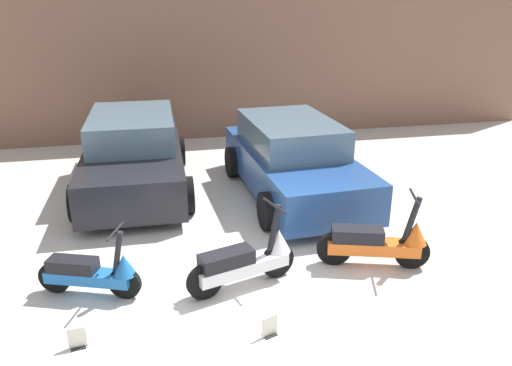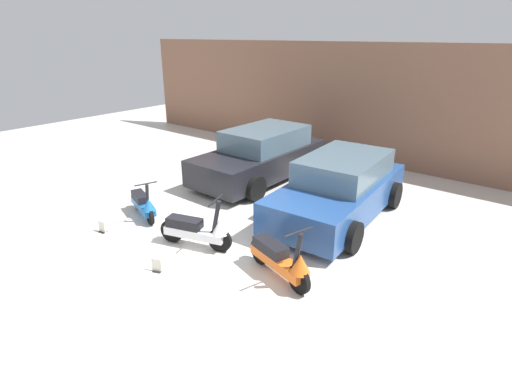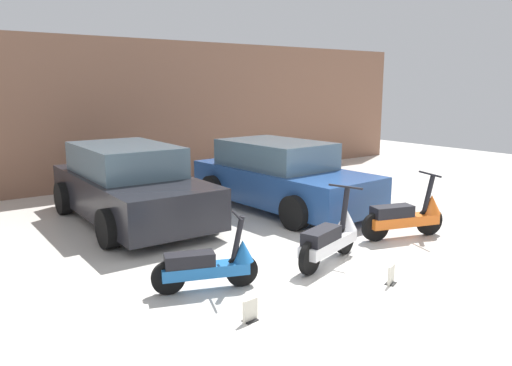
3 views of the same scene
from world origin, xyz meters
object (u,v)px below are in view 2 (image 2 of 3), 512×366
Objects in this scene: scooter_front_left at (144,204)px; scooter_front_center at (281,259)px; car_rear_left at (261,155)px; placard_near_left_scooter at (102,227)px; car_rear_center at (339,189)px; scooter_front_right at (198,229)px; placard_near_right_scooter at (157,266)px.

scooter_front_left is 0.86× the size of scooter_front_center.
car_rear_left is 16.76× the size of placard_near_left_scooter.
scooter_front_center is 0.36× the size of car_rear_center.
scooter_front_right is at bearing 22.17° from placard_near_left_scooter.
placard_near_left_scooter is 2.15m from placard_near_right_scooter.
scooter_front_center reaches higher than placard_near_left_scooter.
scooter_front_right is 0.35× the size of car_rear_left.
car_rear_left is 5.34m from placard_near_right_scooter.
scooter_front_left is 1.06m from placard_near_left_scooter.
scooter_front_left reaches higher than placard_near_left_scooter.
scooter_front_right is 1.12m from placard_near_right_scooter.
car_rear_center reaches higher than scooter_front_left.
scooter_front_right is at bearing -29.59° from car_rear_center.
scooter_front_center is 0.36× the size of car_rear_left.
car_rear_center is (1.49, 3.04, 0.30)m from scooter_front_right.
scooter_front_left is 5.12× the size of placard_near_right_scooter.
placard_near_right_scooter is at bearing 17.88° from car_rear_left.
car_rear_left reaches higher than scooter_front_right.
car_rear_center reaches higher than placard_near_left_scooter.
scooter_front_center is 5.96× the size of placard_near_left_scooter.
scooter_front_left is at bearing -6.36° from car_rear_left.
scooter_front_right is 0.35× the size of car_rear_center.
car_rear_left is 1.01× the size of car_rear_center.
car_rear_left is at bearing 83.22° from placard_near_left_scooter.
car_rear_center is 16.61× the size of placard_near_left_scooter.
car_rear_left reaches higher than scooter_front_left.
scooter_front_left reaches higher than placard_near_right_scooter.
placard_near_left_scooter is (-0.10, -1.03, -0.23)m from scooter_front_left.
scooter_front_center is 2.98m from car_rear_center.
scooter_front_right is 5.87× the size of placard_near_left_scooter.
car_rear_left is at bearing -110.95° from car_rear_center.
scooter_front_center is at bearing 32.60° from placard_near_right_scooter.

